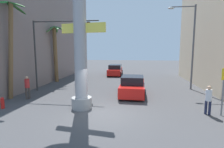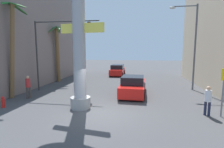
% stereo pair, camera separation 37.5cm
% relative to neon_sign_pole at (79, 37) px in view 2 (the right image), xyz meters
% --- Properties ---
extents(ground_plane, '(94.56, 94.56, 0.00)m').
position_rel_neon_sign_pole_xyz_m(ground_plane, '(1.49, 9.14, -4.43)').
color(ground_plane, '#424244').
extents(building_left, '(8.11, 18.23, 12.27)m').
position_rel_neon_sign_pole_xyz_m(building_left, '(-10.14, 8.46, 1.72)').
color(building_left, slate).
rests_on(building_left, ground).
extents(neon_sign_pole, '(3.13, 1.24, 9.78)m').
position_rel_neon_sign_pole_xyz_m(neon_sign_pole, '(0.00, 0.00, 0.00)').
color(neon_sign_pole, '#9E9EA3').
rests_on(neon_sign_pole, ground).
extents(street_lamp, '(2.45, 0.28, 7.64)m').
position_rel_neon_sign_pole_xyz_m(street_lamp, '(8.13, 6.63, 0.15)').
color(street_lamp, '#59595E').
rests_on(street_lamp, ground).
extents(crossing_sign, '(0.47, 0.47, 2.70)m').
position_rel_neon_sign_pole_xyz_m(crossing_sign, '(8.08, -0.19, -2.67)').
color(crossing_sign, slate).
rests_on(crossing_sign, ground).
extents(traffic_light_mast, '(5.82, 0.32, 6.15)m').
position_rel_neon_sign_pole_xyz_m(traffic_light_mast, '(-3.72, 4.19, -0.06)').
color(traffic_light_mast, '#333333').
rests_on(traffic_light_mast, ground).
extents(car_lead, '(2.12, 4.93, 1.56)m').
position_rel_neon_sign_pole_xyz_m(car_lead, '(3.10, 4.03, -3.73)').
color(car_lead, black).
rests_on(car_lead, ground).
extents(car_far, '(2.01, 4.58, 1.56)m').
position_rel_neon_sign_pole_xyz_m(car_far, '(0.34, 15.21, -3.70)').
color(car_far, black).
rests_on(car_far, ground).
extents(palm_tree_near_left, '(3.13, 2.99, 7.21)m').
position_rel_neon_sign_pole_xyz_m(palm_tree_near_left, '(-5.90, 1.66, 0.34)').
color(palm_tree_near_left, brown).
rests_on(palm_tree_near_left, ground).
extents(palm_tree_mid_left, '(3.27, 3.19, 6.39)m').
position_rel_neon_sign_pole_xyz_m(palm_tree_mid_left, '(-5.76, 8.76, -0.45)').
color(palm_tree_mid_left, brown).
rests_on(palm_tree_mid_left, ground).
extents(pedestrian_by_sign, '(0.48, 0.48, 1.66)m').
position_rel_neon_sign_pole_xyz_m(pedestrian_by_sign, '(7.38, -0.13, -3.47)').
color(pedestrian_by_sign, '#1E233F').
rests_on(pedestrian_by_sign, ground).
extents(pedestrian_curb_left, '(0.48, 0.48, 1.73)m').
position_rel_neon_sign_pole_xyz_m(pedestrian_curb_left, '(-4.64, 1.49, -3.42)').
color(pedestrian_curb_left, '#3F3833').
rests_on(pedestrian_curb_left, ground).
extents(fire_hydrant, '(0.22, 0.22, 0.72)m').
position_rel_neon_sign_pole_xyz_m(fire_hydrant, '(-4.89, -0.72, -4.08)').
color(fire_hydrant, red).
rests_on(fire_hydrant, ground).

